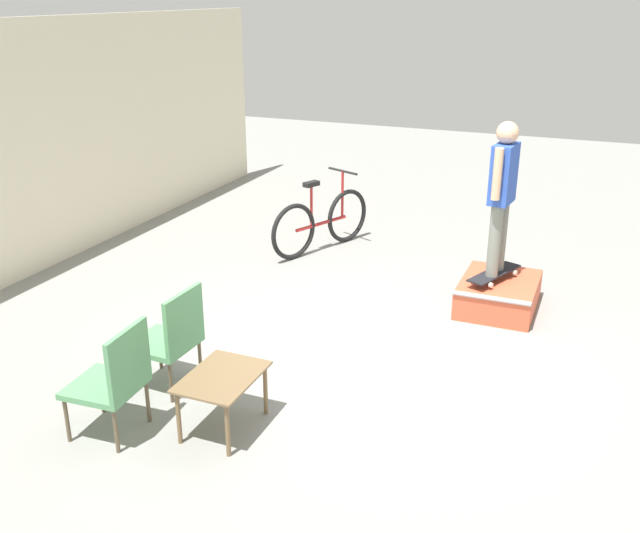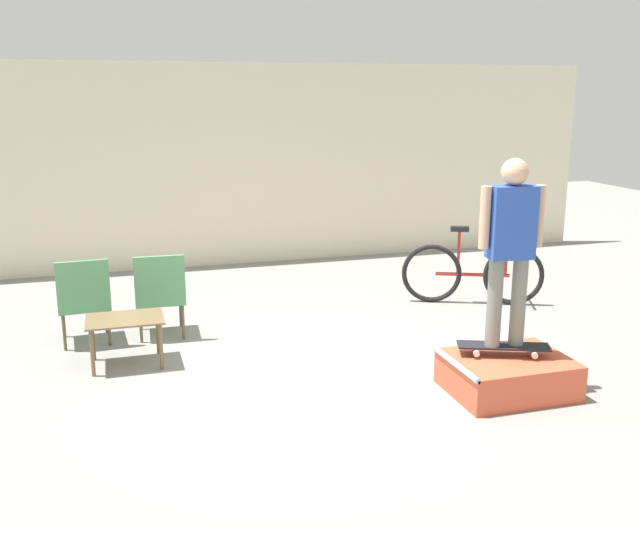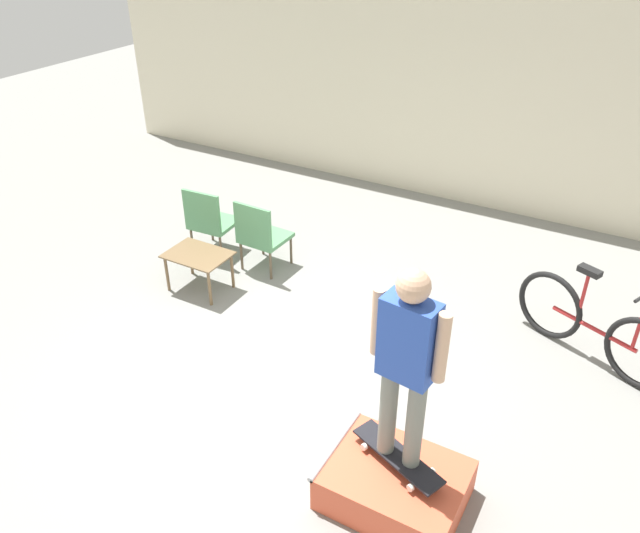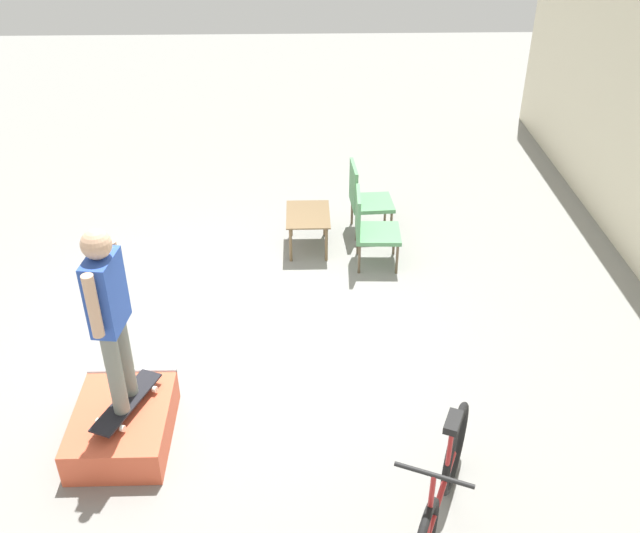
# 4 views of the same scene
# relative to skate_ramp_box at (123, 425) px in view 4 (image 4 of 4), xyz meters

# --- Properties ---
(ground_plane) EXTENTS (24.00, 24.00, 0.00)m
(ground_plane) POSITION_rel_skate_ramp_box_xyz_m (-1.61, 0.83, -0.16)
(ground_plane) COLOR gray
(skate_ramp_box) EXTENTS (1.06, 0.80, 0.34)m
(skate_ramp_box) POSITION_rel_skate_ramp_box_xyz_m (0.00, 0.00, 0.00)
(skate_ramp_box) COLOR #DB5638
(skate_ramp_box) RESTS_ON ground_plane
(skateboard_on_ramp) EXTENTS (0.82, 0.48, 0.07)m
(skateboard_on_ramp) POSITION_rel_skate_ramp_box_xyz_m (-0.02, 0.06, 0.24)
(skateboard_on_ramp) COLOR black
(skateboard_on_ramp) RESTS_ON skate_ramp_box
(person_skater) EXTENTS (0.57, 0.24, 1.63)m
(person_skater) POSITION_rel_skate_ramp_box_xyz_m (-0.02, 0.06, 1.21)
(person_skater) COLOR gray
(person_skater) RESTS_ON skateboard_on_ramp
(coffee_table) EXTENTS (0.72, 0.53, 0.47)m
(coffee_table) POSITION_rel_skate_ramp_box_xyz_m (-3.19, 1.62, 0.24)
(coffee_table) COLOR brown
(coffee_table) RESTS_ON ground_plane
(patio_chair_left) EXTENTS (0.55, 0.55, 0.93)m
(patio_chair_left) POSITION_rel_skate_ramp_box_xyz_m (-3.58, 2.34, 0.34)
(patio_chair_left) COLOR brown
(patio_chair_left) RESTS_ON ground_plane
(patio_chair_right) EXTENTS (0.54, 0.54, 0.93)m
(patio_chair_right) POSITION_rel_skate_ramp_box_xyz_m (-2.80, 2.34, 0.34)
(patio_chair_right) COLOR brown
(patio_chair_right) RESTS_ON ground_plane
(bicycle) EXTENTS (1.63, 0.77, 1.03)m
(bicycle) POSITION_rel_skate_ramp_box_xyz_m (1.01, 2.52, 0.23)
(bicycle) COLOR black
(bicycle) RESTS_ON ground_plane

